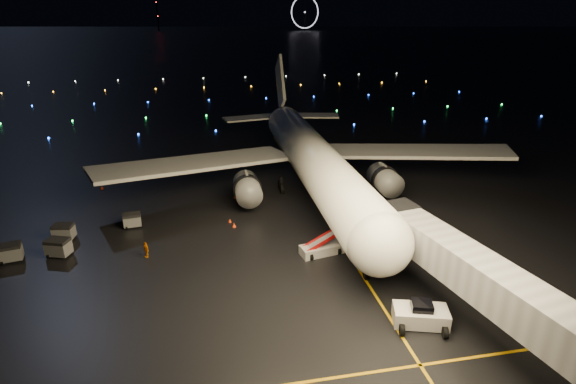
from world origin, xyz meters
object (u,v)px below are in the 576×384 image
(baggage_cart_1, at_px, (58,248))
(airliner, at_px, (308,130))
(belt_loader, at_px, (322,240))
(baggage_cart_2, at_px, (64,232))
(baggage_cart_0, at_px, (132,220))
(crew_c, at_px, (146,250))
(pushback_tug, at_px, (421,313))
(baggage_cart_4, at_px, (10,253))

(baggage_cart_1, bearing_deg, airliner, 46.22)
(belt_loader, distance_m, baggage_cart_1, 26.86)
(baggage_cart_1, relative_size, baggage_cart_2, 1.05)
(baggage_cart_2, bearing_deg, baggage_cart_0, 23.84)
(airliner, relative_size, crew_c, 34.38)
(belt_loader, distance_m, crew_c, 17.90)
(pushback_tug, height_order, belt_loader, belt_loader)
(baggage_cart_2, height_order, baggage_cart_4, baggage_cart_4)
(baggage_cart_1, height_order, baggage_cart_4, baggage_cart_1)
(baggage_cart_4, bearing_deg, baggage_cart_1, -9.69)
(baggage_cart_1, bearing_deg, baggage_cart_0, 60.22)
(baggage_cart_4, bearing_deg, airliner, 12.24)
(belt_loader, bearing_deg, crew_c, 160.18)
(crew_c, bearing_deg, baggage_cart_2, -154.84)
(pushback_tug, bearing_deg, baggage_cart_2, 163.08)
(pushback_tug, distance_m, baggage_cart_2, 37.96)
(baggage_cart_2, xyz_separation_m, baggage_cart_4, (-3.99, -3.99, 0.02))
(airliner, bearing_deg, pushback_tug, -86.50)
(belt_loader, relative_size, crew_c, 3.85)
(airliner, xyz_separation_m, crew_c, (-20.75, -17.05, -7.38))
(airliner, distance_m, baggage_cart_4, 37.98)
(airliner, xyz_separation_m, pushback_tug, (1.70, -32.21, -7.22))
(crew_c, relative_size, baggage_cart_1, 0.77)
(crew_c, distance_m, baggage_cart_4, 13.34)
(airliner, bearing_deg, belt_loader, -98.37)
(pushback_tug, bearing_deg, baggage_cart_4, 171.13)
(belt_loader, distance_m, baggage_cart_0, 22.46)
(airliner, distance_m, baggage_cart_1, 33.96)
(crew_c, distance_m, baggage_cart_2, 10.88)
(airliner, height_order, baggage_cart_4, airliner)
(belt_loader, xyz_separation_m, baggage_cart_1, (-26.46, 4.60, -0.64))
(crew_c, height_order, baggage_cart_2, baggage_cart_2)
(belt_loader, bearing_deg, baggage_cart_4, 160.61)
(belt_loader, distance_m, baggage_cart_4, 31.23)
(pushback_tug, height_order, crew_c, pushback_tug)
(crew_c, distance_m, baggage_cart_1, 8.99)
(crew_c, relative_size, baggage_cart_0, 0.87)
(airliner, bearing_deg, baggage_cart_4, -155.28)
(baggage_cart_0, distance_m, baggage_cart_4, 12.40)
(crew_c, bearing_deg, baggage_cart_0, 163.84)
(airliner, relative_size, baggage_cart_2, 27.81)
(belt_loader, relative_size, baggage_cart_2, 3.11)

